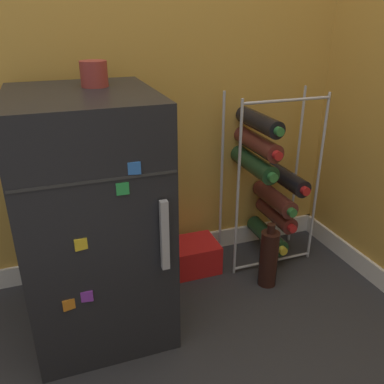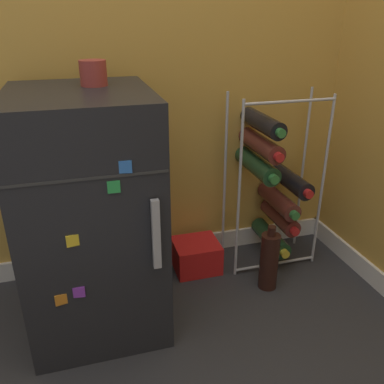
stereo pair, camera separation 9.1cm
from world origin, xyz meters
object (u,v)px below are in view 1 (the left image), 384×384
Objects in this scene: mini_fridge at (93,216)px; wine_rack at (268,181)px; soda_box at (195,255)px; loose_bottle_floor at (269,258)px; fridge_top_cup at (94,74)px.

mini_fridge is 0.81m from wine_rack.
mini_fridge is at bearing -158.16° from soda_box.
wine_rack is 0.48m from soda_box.
loose_bottle_floor is at bearing -3.13° from mini_fridge.
soda_box is 0.69× the size of loose_bottle_floor.
wine_rack is 0.34m from loose_bottle_floor.
wine_rack reaches higher than loose_bottle_floor.
loose_bottle_floor reaches higher than soda_box.
mini_fridge is 0.60m from soda_box.
loose_bottle_floor is at bearing -113.45° from wine_rack.
mini_fridge is 2.95× the size of loose_bottle_floor.
soda_box is at bearing 14.39° from fridge_top_cup.
loose_bottle_floor is at bearing -10.39° from fridge_top_cup.
fridge_top_cup is at bearing -165.61° from soda_box.
mini_fridge is 0.48m from fridge_top_cup.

